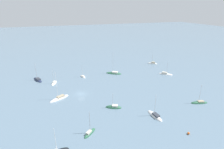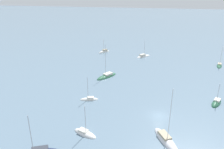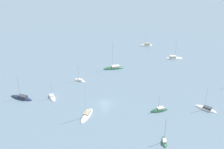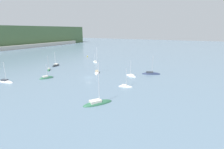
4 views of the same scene
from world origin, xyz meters
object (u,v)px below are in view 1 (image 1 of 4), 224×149
at_px(sailboat_8, 152,64).
at_px(sailboat_12, 155,116).
at_px(sailboat_6, 166,74).
at_px(sailboat_11, 59,99).
at_px(sailboat_5, 199,103).
at_px(sailboat_4, 54,83).
at_px(sailboat_7, 114,107).
at_px(sailboat_3, 38,80).
at_px(sailboat_2, 114,73).
at_px(mooring_buoy_1, 188,133).
at_px(sailboat_9, 90,133).
at_px(sailboat_10, 83,77).

xyz_separation_m(sailboat_8, sailboat_12, (30.53, 51.23, -0.02)).
bearing_deg(sailboat_6, sailboat_11, -128.37).
xyz_separation_m(sailboat_5, sailboat_11, (50.97, -21.31, 0.02)).
xyz_separation_m(sailboat_4, sailboat_7, (-19.89, 30.22, 0.00)).
xyz_separation_m(sailboat_3, sailboat_11, (-9.08, 23.58, -0.00)).
relative_size(sailboat_5, sailboat_12, 1.01).
distance_m(sailboat_2, mooring_buoy_1, 54.06).
bearing_deg(sailboat_12, sailboat_3, 33.17).
bearing_deg(sailboat_6, sailboat_2, -159.05).
height_order(sailboat_6, sailboat_9, sailboat_6).
bearing_deg(sailboat_6, sailboat_3, -149.75).
xyz_separation_m(sailboat_7, sailboat_8, (-41.97, -41.53, 0.03)).
relative_size(sailboat_12, mooring_buoy_1, 12.28).
distance_m(sailboat_5, sailboat_9, 44.02).
height_order(sailboat_4, sailboat_5, sailboat_5).
distance_m(sailboat_9, mooring_buoy_1, 28.93).
bearing_deg(sailboat_6, mooring_buoy_1, -75.28).
distance_m(sailboat_3, sailboat_7, 46.18).
distance_m(sailboat_7, mooring_buoy_1, 26.09).
bearing_deg(sailboat_2, sailboat_11, 65.62).
bearing_deg(mooring_buoy_1, sailboat_11, -45.01).
bearing_deg(sailboat_9, sailboat_11, 64.21).
xyz_separation_m(sailboat_5, sailboat_10, (37.60, -41.83, 0.02)).
height_order(sailboat_8, sailboat_11, sailboat_11).
bearing_deg(sailboat_2, mooring_buoy_1, 126.77).
distance_m(sailboat_10, mooring_buoy_1, 58.63).
bearing_deg(sailboat_5, sailboat_8, -86.02).
distance_m(sailboat_2, sailboat_7, 35.24).
bearing_deg(sailboat_11, sailboat_9, 76.78).
height_order(sailboat_7, sailboat_9, sailboat_9).
distance_m(sailboat_2, sailboat_3, 39.83).
distance_m(sailboat_7, sailboat_10, 34.36).
bearing_deg(sailboat_10, sailboat_5, -153.24).
bearing_deg(sailboat_9, sailboat_7, 1.72).
relative_size(sailboat_3, sailboat_7, 1.38).
bearing_deg(sailboat_12, sailboat_4, 31.42).
bearing_deg(sailboat_5, sailboat_10, -33.16).
bearing_deg(sailboat_9, sailboat_6, -8.15).
distance_m(sailboat_8, sailboat_10, 47.72).
height_order(sailboat_3, sailboat_12, sailboat_3).
xyz_separation_m(sailboat_3, sailboat_10, (-22.46, 3.06, -0.00)).
height_order(sailboat_7, sailboat_10, sailboat_10).
height_order(sailboat_3, sailboat_4, sailboat_3).
bearing_deg(sailboat_8, mooring_buoy_1, 104.35).
height_order(sailboat_2, sailboat_9, sailboat_2).
xyz_separation_m(sailboat_4, sailboat_10, (-14.75, -3.75, 0.02)).
relative_size(sailboat_6, sailboat_11, 0.63).
height_order(sailboat_4, sailboat_9, sailboat_9).
height_order(sailboat_3, sailboat_7, sailboat_3).
bearing_deg(mooring_buoy_1, sailboat_10, -69.14).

